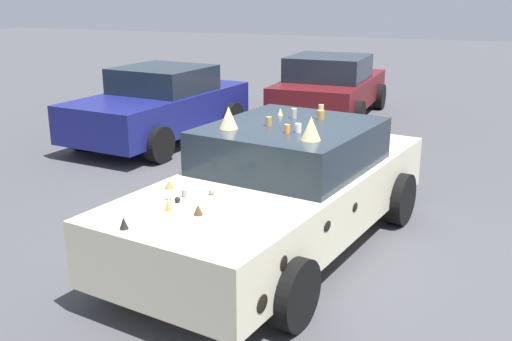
% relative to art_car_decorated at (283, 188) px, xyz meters
% --- Properties ---
extents(ground_plane, '(60.00, 60.00, 0.00)m').
position_rel_art_car_decorated_xyz_m(ground_plane, '(-0.05, 0.01, -0.71)').
color(ground_plane, '#47474C').
extents(art_car_decorated, '(4.89, 2.69, 1.66)m').
position_rel_art_car_decorated_xyz_m(art_car_decorated, '(0.00, 0.00, 0.00)').
color(art_car_decorated, beige).
rests_on(art_car_decorated, ground).
extents(parked_sedan_row_back_far, '(3.95, 2.14, 1.41)m').
position_rel_art_car_decorated_xyz_m(parked_sedan_row_back_far, '(7.38, 1.29, -0.02)').
color(parked_sedan_row_back_far, '#5B1419').
rests_on(parked_sedan_row_back_far, ground).
extents(parked_sedan_behind_right, '(4.13, 2.38, 1.43)m').
position_rel_art_car_decorated_xyz_m(parked_sedan_behind_right, '(3.90, 3.77, -0.00)').
color(parked_sedan_behind_right, navy).
rests_on(parked_sedan_behind_right, ground).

